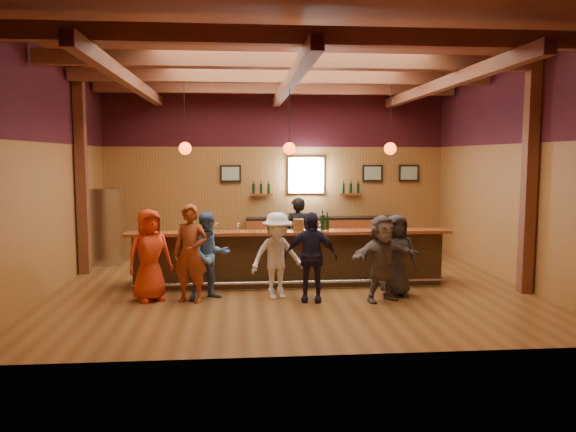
{
  "coord_description": "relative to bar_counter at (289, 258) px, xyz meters",
  "views": [
    {
      "loc": [
        -0.98,
        -10.91,
        2.54
      ],
      "look_at": [
        0.0,
        0.3,
        1.35
      ],
      "focal_mm": 35.0,
      "sensor_mm": 36.0,
      "label": 1
    }
  ],
  "objects": [
    {
      "name": "room",
      "position": [
        -0.02,
        -0.09,
        2.69
      ],
      "size": [
        9.04,
        9.0,
        4.52
      ],
      "color": "brown",
      "rests_on": "ground"
    },
    {
      "name": "bar_counter",
      "position": [
        0.0,
        0.0,
        0.0
      ],
      "size": [
        6.3,
        1.07,
        1.11
      ],
      "color": "black",
      "rests_on": "ground"
    },
    {
      "name": "back_bar_cabinet",
      "position": [
        1.18,
        3.57,
        -0.05
      ],
      "size": [
        4.0,
        0.52,
        0.95
      ],
      "color": "maroon",
      "rests_on": "ground"
    },
    {
      "name": "window",
      "position": [
        0.78,
        3.8,
        1.53
      ],
      "size": [
        0.95,
        0.09,
        0.95
      ],
      "color": "silver",
      "rests_on": "room"
    },
    {
      "name": "framed_pictures",
      "position": [
        1.65,
        3.79,
        1.58
      ],
      "size": [
        5.35,
        0.05,
        0.45
      ],
      "color": "black",
      "rests_on": "room"
    },
    {
      "name": "wine_shelves",
      "position": [
        0.78,
        3.73,
        1.1
      ],
      "size": [
        3.0,
        0.18,
        0.3
      ],
      "color": "maroon",
      "rests_on": "room"
    },
    {
      "name": "pendant_lights",
      "position": [
        -0.02,
        -0.15,
        2.19
      ],
      "size": [
        4.24,
        0.24,
        1.37
      ],
      "color": "black",
      "rests_on": "room"
    },
    {
      "name": "stainless_fridge",
      "position": [
        -4.12,
        2.45,
        0.38
      ],
      "size": [
        0.7,
        0.7,
        1.8
      ],
      "primitive_type": "cube",
      "color": "silver",
      "rests_on": "ground"
    },
    {
      "name": "customer_orange",
      "position": [
        -2.58,
        -1.12,
        0.29
      ],
      "size": [
        0.95,
        0.84,
        1.63
      ],
      "primitive_type": "imported",
      "rotation": [
        0.0,
        0.0,
        0.51
      ],
      "color": "red",
      "rests_on": "ground"
    },
    {
      "name": "customer_redvest",
      "position": [
        -1.85,
        -1.29,
        0.34
      ],
      "size": [
        0.72,
        0.57,
        1.73
      ],
      "primitive_type": "imported",
      "rotation": [
        0.0,
        0.0,
        -0.29
      ],
      "color": "brown",
      "rests_on": "ground"
    },
    {
      "name": "customer_denim",
      "position": [
        -1.54,
        -1.12,
        0.26
      ],
      "size": [
        0.93,
        0.84,
        1.57
      ],
      "primitive_type": "imported",
      "rotation": [
        0.0,
        0.0,
        0.4
      ],
      "color": "#486690",
      "rests_on": "ground"
    },
    {
      "name": "customer_white",
      "position": [
        -0.33,
        -1.17,
        0.26
      ],
      "size": [
        1.14,
        0.89,
        1.56
      ],
      "primitive_type": "imported",
      "rotation": [
        0.0,
        0.0,
        0.35
      ],
      "color": "silver",
      "rests_on": "ground"
    },
    {
      "name": "customer_navy",
      "position": [
        0.25,
        -1.42,
        0.27
      ],
      "size": [
        0.98,
        0.53,
        1.58
      ],
      "primitive_type": "imported",
      "rotation": [
        0.0,
        0.0,
        -0.16
      ],
      "color": "#1B1933",
      "rests_on": "ground"
    },
    {
      "name": "customer_brown",
      "position": [
        1.5,
        -1.53,
        0.25
      ],
      "size": [
        1.49,
        0.95,
        1.53
      ],
      "primitive_type": "imported",
      "rotation": [
        0.0,
        0.0,
        0.38
      ],
      "color": "#5C5049",
      "rests_on": "ground"
    },
    {
      "name": "customer_dark",
      "position": [
        1.86,
        -1.18,
        0.23
      ],
      "size": [
        0.74,
        0.49,
        1.5
      ],
      "primitive_type": "imported",
      "rotation": [
        0.0,
        0.0,
        0.02
      ],
      "color": "#2A292C",
      "rests_on": "ground"
    },
    {
      "name": "bartender",
      "position": [
        0.25,
        0.96,
        0.31
      ],
      "size": [
        0.65,
        0.47,
        1.67
      ],
      "primitive_type": "imported",
      "rotation": [
        0.0,
        0.0,
        3.27
      ],
      "color": "black",
      "rests_on": "ground"
    },
    {
      "name": "ice_bucket",
      "position": [
        0.14,
        -0.33,
        0.7
      ],
      "size": [
        0.21,
        0.21,
        0.23
      ],
      "primitive_type": "cylinder",
      "color": "brown",
      "rests_on": "bar_counter"
    },
    {
      "name": "bottle_a",
      "position": [
        0.74,
        -0.17,
        0.72
      ],
      "size": [
        0.08,
        0.08,
        0.35
      ],
      "color": "black",
      "rests_on": "bar_counter"
    },
    {
      "name": "bottle_b",
      "position": [
        0.64,
        -0.17,
        0.74
      ],
      "size": [
        0.08,
        0.08,
        0.39
      ],
      "color": "black",
      "rests_on": "bar_counter"
    },
    {
      "name": "glass_a",
      "position": [
        -2.78,
        -0.32,
        0.73
      ],
      "size": [
        0.09,
        0.09,
        0.19
      ],
      "color": "silver",
      "rests_on": "bar_counter"
    },
    {
      "name": "glass_b",
      "position": [
        -2.01,
        -0.29,
        0.71
      ],
      "size": [
        0.07,
        0.07,
        0.16
      ],
      "color": "silver",
      "rests_on": "bar_counter"
    },
    {
      "name": "glass_c",
      "position": [
        -1.43,
        -0.32,
        0.72
      ],
      "size": [
        0.08,
        0.08,
        0.18
      ],
      "color": "silver",
      "rests_on": "bar_counter"
    },
    {
      "name": "glass_d",
      "position": [
        -1.02,
        -0.41,
        0.71
      ],
      "size": [
        0.08,
        0.08,
        0.18
      ],
      "color": "silver",
      "rests_on": "bar_counter"
    },
    {
      "name": "glass_e",
      "position": [
        -0.3,
        -0.26,
        0.71
      ],
      "size": [
        0.07,
        0.07,
        0.16
      ],
      "color": "silver",
      "rests_on": "bar_counter"
    },
    {
      "name": "glass_f",
      "position": [
        0.56,
        -0.33,
        0.7
      ],
      "size": [
        0.07,
        0.07,
        0.16
      ],
      "color": "silver",
      "rests_on": "bar_counter"
    },
    {
      "name": "glass_g",
      "position": [
        1.63,
        -0.27,
        0.73
      ],
      "size": [
        0.09,
        0.09,
        0.2
      ],
      "color": "silver",
      "rests_on": "bar_counter"
    },
    {
      "name": "glass_h",
      "position": [
        1.77,
        -0.29,
        0.72
      ],
      "size": [
        0.08,
        0.08,
        0.18
      ],
      "color": "silver",
      "rests_on": "bar_counter"
    }
  ]
}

